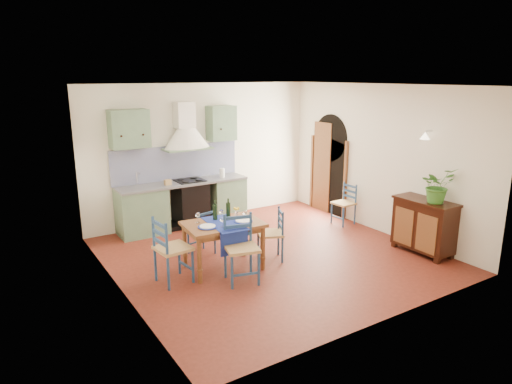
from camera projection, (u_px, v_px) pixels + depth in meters
floor at (270, 255)px, 7.70m from camera, size 5.00×5.00×0.00m
back_wall at (187, 174)px, 9.07m from camera, size 5.00×0.96×2.80m
right_wall at (369, 160)px, 8.88m from camera, size 0.26×5.00×2.80m
left_wall at (115, 196)px, 6.05m from camera, size 0.04×5.00×2.80m
ceiling at (271, 85)px, 7.00m from camera, size 5.00×5.00×0.01m
dining_table at (224, 228)px, 7.02m from camera, size 1.24×0.95×1.07m
chair_near at (241, 248)px, 6.63m from camera, size 0.57×0.57×0.99m
chair_far at (202, 231)px, 7.65m from camera, size 0.44×0.44×0.80m
chair_left at (171, 249)px, 6.57m from camera, size 0.51×0.51×0.99m
chair_right at (272, 234)px, 7.42m from camera, size 0.53×0.53×0.86m
chair_spare at (345, 203)px, 9.24m from camera, size 0.41×0.41×0.83m
sideboard at (424, 224)px, 7.69m from camera, size 0.50×1.05×0.94m
potted_plant at (437, 185)px, 7.35m from camera, size 0.59×0.53×0.58m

